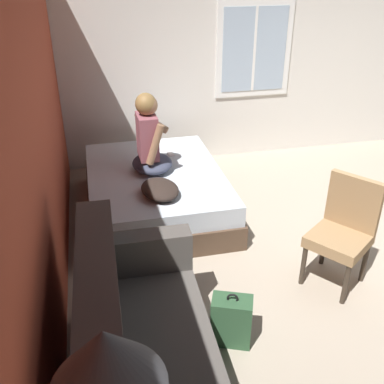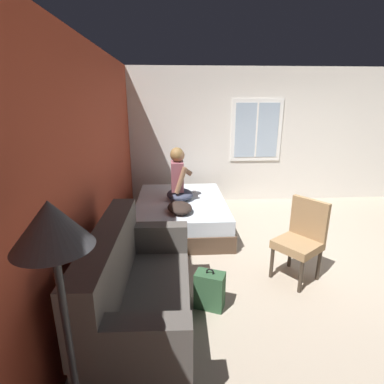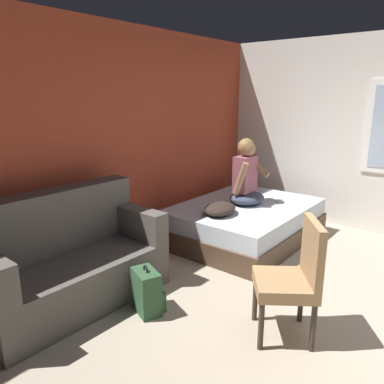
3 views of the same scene
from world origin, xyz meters
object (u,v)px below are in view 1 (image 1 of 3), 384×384
Objects in this scene: throw_pillow at (160,189)px; cell_phone at (170,154)px; couch at (141,350)px; side_chair at (343,229)px; backpack at (231,320)px; bed at (156,191)px; person_seated at (149,140)px.

throw_pillow reaches higher than cell_phone.
couch is at bearing -110.04° from cell_phone.
throw_pillow is (1.04, 1.42, 0.02)m from side_chair.
side_chair reaches higher than cell_phone.
couch is 0.80m from backpack.
backpack is at bearing 113.07° from side_chair.
bed is 2.44m from couch.
couch is at bearing 113.29° from side_chair.
side_chair is at bearing -139.25° from person_seated.
cell_phone is (2.04, 1.13, -0.05)m from side_chair.
throw_pillow is at bearing -112.00° from cell_phone.
side_chair is (0.80, -1.86, 0.14)m from couch.
couch reaches higher than bed.
backpack is 2.55m from cell_phone.
side_chair is 2.14× the size of backpack.
bed is at bearing -11.10° from couch.
cell_phone is at bearing 28.95° from side_chair.
bed is at bearing -150.60° from person_seated.
person_seated is at bearing -10.06° from couch.
person_seated is at bearing -132.94° from cell_phone.
side_chair is 2.20m from person_seated.
backpack is (-2.14, -0.28, -0.64)m from person_seated.
person_seated is at bearing 7.36° from backpack.
throw_pillow is 1.04m from cell_phone.
couch is 11.94× the size of cell_phone.
person_seated is (1.65, 1.42, 0.30)m from side_chair.
person_seated is at bearing 29.40° from bed.
person_seated is (0.06, 0.03, 0.60)m from bed.
backpack is (0.31, -0.71, -0.20)m from couch.
throw_pillow is at bearing 10.18° from backpack.
couch reaches higher than backpack.
throw_pillow reaches higher than bed.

